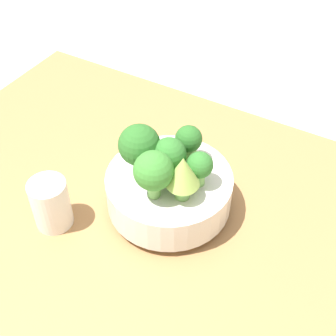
# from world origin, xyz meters

# --- Properties ---
(ground_plane) EXTENTS (6.00, 6.00, 0.00)m
(ground_plane) POSITION_xyz_m (0.00, 0.00, 0.00)
(ground_plane) COLOR beige
(table) EXTENTS (1.07, 0.74, 0.05)m
(table) POSITION_xyz_m (0.00, 0.00, 0.02)
(table) COLOR #9E7042
(table) RESTS_ON ground_plane
(bowl) EXTENTS (0.22, 0.22, 0.08)m
(bowl) POSITION_xyz_m (-0.00, 0.04, 0.09)
(bowl) COLOR silver
(bowl) RESTS_ON table
(broccoli_floret_back) EXTENTS (0.05, 0.05, 0.07)m
(broccoli_floret_back) POSITION_xyz_m (0.01, 0.09, 0.17)
(broccoli_floret_back) COLOR #6BA34C
(broccoli_floret_back) RESTS_ON bowl
(broccoli_floret_right) EXTENTS (0.04, 0.04, 0.07)m
(broccoli_floret_right) POSITION_xyz_m (0.05, 0.05, 0.17)
(broccoli_floret_right) COLOR #7AB256
(broccoli_floret_right) RESTS_ON bowl
(broccoli_floret_front) EXTENTS (0.07, 0.07, 0.09)m
(broccoli_floret_front) POSITION_xyz_m (0.00, -0.01, 0.18)
(broccoli_floret_front) COLOR #6BA34C
(broccoli_floret_front) RESTS_ON bowl
(broccoli_floret_left) EXTENTS (0.07, 0.07, 0.09)m
(broccoli_floret_left) POSITION_xyz_m (-0.05, 0.03, 0.18)
(broccoli_floret_left) COLOR #7AB256
(broccoli_floret_left) RESTS_ON bowl
(romanesco_piece_near) EXTENTS (0.05, 0.05, 0.09)m
(romanesco_piece_near) POSITION_xyz_m (0.04, 0.01, 0.18)
(romanesco_piece_near) COLOR #6BA34C
(romanesco_piece_near) RESTS_ON bowl
(broccoli_floret_center) EXTENTS (0.06, 0.06, 0.08)m
(broccoli_floret_center) POSITION_xyz_m (-0.00, 0.04, 0.18)
(broccoli_floret_center) COLOR #609347
(broccoli_floret_center) RESTS_ON bowl
(cup) EXTENTS (0.07, 0.07, 0.09)m
(cup) POSITION_xyz_m (-0.16, -0.09, 0.10)
(cup) COLOR silver
(cup) RESTS_ON table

